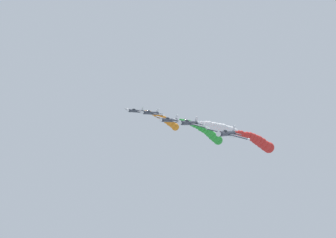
{
  "coord_description": "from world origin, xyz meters",
  "views": [
    {
      "loc": [
        -47.45,
        92.95,
        76.32
      ],
      "look_at": [
        0.0,
        0.0,
        78.06
      ],
      "focal_mm": 38.6,
      "sensor_mm": 36.0,
      "label": 1
    }
  ],
  "objects_px": {
    "airplane_left_inner": "(189,123)",
    "airplane_right_outer": "(136,111)",
    "airplane_right_inner": "(170,120)",
    "airplane_left_outer": "(151,113)",
    "airplane_lead": "(227,133)"
  },
  "relations": [
    {
      "from": "airplane_lead",
      "to": "airplane_right_outer",
      "type": "relative_size",
      "value": 1.0
    },
    {
      "from": "airplane_lead",
      "to": "airplane_left_inner",
      "type": "height_order",
      "value": "airplane_left_inner"
    },
    {
      "from": "airplane_right_inner",
      "to": "airplane_left_outer",
      "type": "xyz_separation_m",
      "value": [
        11.49,
        -9.1,
        2.55
      ]
    },
    {
      "from": "airplane_lead",
      "to": "airplane_left_outer",
      "type": "distance_m",
      "value": 45.28
    },
    {
      "from": "airplane_lead",
      "to": "airplane_left_inner",
      "type": "distance_m",
      "value": 16.21
    },
    {
      "from": "airplane_left_inner",
      "to": "airplane_right_outer",
      "type": "bearing_deg",
      "value": -39.54
    },
    {
      "from": "airplane_left_inner",
      "to": "airplane_right_inner",
      "type": "xyz_separation_m",
      "value": [
        10.42,
        -9.74,
        0.89
      ]
    },
    {
      "from": "airplane_lead",
      "to": "airplane_right_outer",
      "type": "bearing_deg",
      "value": -38.56
    },
    {
      "from": "airplane_left_inner",
      "to": "airplane_lead",
      "type": "bearing_deg",
      "value": 144.03
    },
    {
      "from": "airplane_lead",
      "to": "airplane_right_inner",
      "type": "relative_size",
      "value": 1.0
    },
    {
      "from": "airplane_right_inner",
      "to": "airplane_left_outer",
      "type": "relative_size",
      "value": 1.0
    },
    {
      "from": "airplane_lead",
      "to": "airplane_right_outer",
      "type": "height_order",
      "value": "airplane_right_outer"
    },
    {
      "from": "airplane_left_inner",
      "to": "airplane_left_outer",
      "type": "relative_size",
      "value": 1.0
    },
    {
      "from": "airplane_right_inner",
      "to": "airplane_left_outer",
      "type": "height_order",
      "value": "airplane_left_outer"
    },
    {
      "from": "airplane_right_inner",
      "to": "airplane_left_outer",
      "type": "distance_m",
      "value": 14.88
    }
  ]
}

